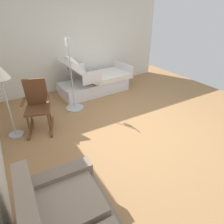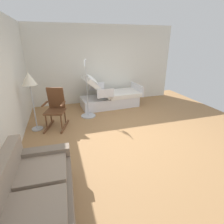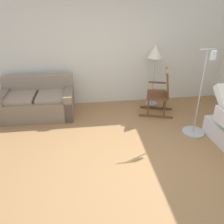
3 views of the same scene
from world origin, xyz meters
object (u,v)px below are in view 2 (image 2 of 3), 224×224
(couch, at_px, (35,202))
(rocking_chair, at_px, (56,109))
(floor_lamp, at_px, (29,83))
(hospital_bed, at_px, (110,97))
(iv_pole, at_px, (88,109))

(couch, distance_m, rocking_chair, 2.78)
(floor_lamp, bearing_deg, couch, -175.26)
(hospital_bed, relative_size, floor_lamp, 1.43)
(hospital_bed, height_order, floor_lamp, floor_lamp)
(couch, relative_size, rocking_chair, 1.56)
(iv_pole, bearing_deg, rocking_chair, 115.77)
(couch, relative_size, iv_pole, 0.97)
(couch, xyz_separation_m, rocking_chair, (2.76, -0.29, 0.20))
(hospital_bed, distance_m, rocking_chair, 2.15)
(floor_lamp, bearing_deg, hospital_bed, -63.13)
(couch, height_order, rocking_chair, rocking_chair)
(rocking_chair, bearing_deg, hospital_bed, -57.95)
(iv_pole, bearing_deg, floor_lamp, 108.76)
(hospital_bed, distance_m, couch, 4.43)
(hospital_bed, xyz_separation_m, iv_pole, (-0.69, 0.90, -0.07))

